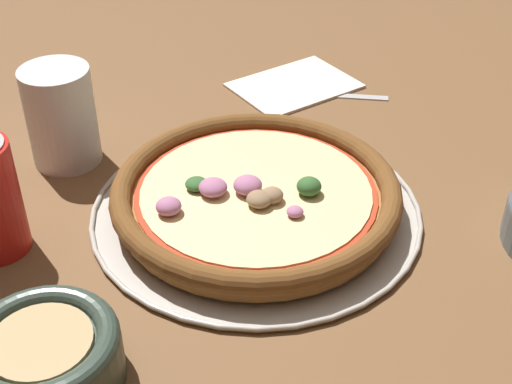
{
  "coord_description": "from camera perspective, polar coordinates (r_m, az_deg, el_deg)",
  "views": [
    {
      "loc": [
        -0.52,
        -0.34,
        0.47
      ],
      "look_at": [
        0.0,
        0.0,
        0.03
      ],
      "focal_mm": 50.0,
      "sensor_mm": 36.0,
      "label": 1
    }
  ],
  "objects": [
    {
      "name": "ground_plane",
      "position": [
        0.78,
        0.0,
        -1.71
      ],
      "size": [
        3.0,
        3.0,
        0.0
      ],
      "primitive_type": "plane",
      "color": "brown"
    },
    {
      "name": "pizza",
      "position": [
        0.76,
        -0.02,
        -0.19
      ],
      "size": [
        0.31,
        0.31,
        0.04
      ],
      "color": "#A86B33",
      "rests_on": "pizza_tray"
    },
    {
      "name": "bowl_near",
      "position": [
        0.62,
        -16.59,
        -12.46
      ],
      "size": [
        0.13,
        0.13,
        0.05
      ],
      "color": "#334238",
      "rests_on": "ground_plane"
    },
    {
      "name": "pizza_tray",
      "position": [
        0.78,
        0.0,
        -1.47
      ],
      "size": [
        0.36,
        0.36,
        0.01
      ],
      "color": "#B7B2A8",
      "rests_on": "ground_plane"
    },
    {
      "name": "drinking_cup",
      "position": [
        0.87,
        -15.32,
        5.87
      ],
      "size": [
        0.08,
        0.08,
        0.12
      ],
      "color": "silver",
      "rests_on": "ground_plane"
    },
    {
      "name": "napkin",
      "position": [
        1.03,
        3.09,
        8.59
      ],
      "size": [
        0.2,
        0.17,
        0.01
      ],
      "rotation": [
        0.0,
        0.0,
        -0.39
      ],
      "color": "white",
      "rests_on": "ground_plane"
    },
    {
      "name": "fork",
      "position": [
        1.01,
        5.29,
        7.8
      ],
      "size": [
        0.09,
        0.15,
        0.0
      ],
      "rotation": [
        0.0,
        0.0,
        8.31
      ],
      "color": "#B7B7BC",
      "rests_on": "ground_plane"
    }
  ]
}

